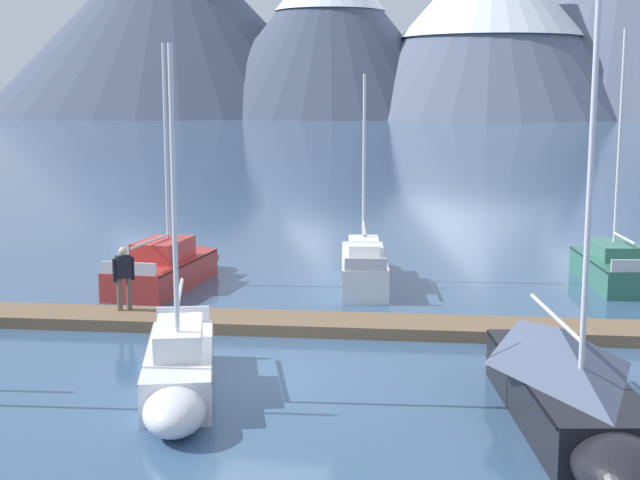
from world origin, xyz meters
The scene contains 11 objects.
ground_plane centered at (0.00, 0.00, 0.00)m, with size 700.00×700.00×0.00m, color #38567A.
mountain_west_summit centered at (-72.96, 191.54, 23.20)m, with size 87.22×87.22×44.85m.
mountain_central_massif centered at (-33.22, 185.29, 19.29)m, with size 60.51×60.51×37.26m.
mountain_shoulder_ridge centered at (1.80, 186.78, 20.91)m, with size 66.03×66.03×39.03m.
dock centered at (0.00, 4.00, 0.14)m, with size 27.85×3.95×0.30m.
sailboat_mid_dock_port centered at (-5.35, 8.58, 0.58)m, with size 2.11×6.09×7.46m.
sailboat_mid_dock_starboard centered at (-1.38, -1.54, 0.56)m, with size 2.88×5.77×6.93m.
sailboat_far_berth centered at (0.61, 10.01, 0.60)m, with size 2.31×6.46×6.54m.
sailboat_outer_slip centered at (6.12, -1.89, 0.80)m, with size 3.12×7.47×8.76m.
sailboat_end_of_dock centered at (8.37, 11.66, 0.55)m, with size 2.61×5.77×7.89m.
person_on_dock centered at (-4.87, 3.95, 1.26)m, with size 0.47×0.42×1.69m.
Camera 1 is at (4.81, -18.30, 6.09)m, focal length 51.59 mm.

